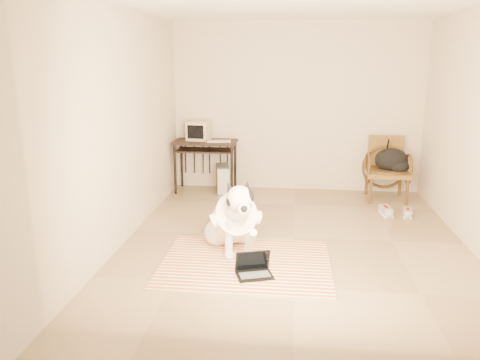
% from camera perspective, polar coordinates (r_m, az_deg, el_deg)
% --- Properties ---
extents(floor, '(4.50, 4.50, 0.00)m').
position_cam_1_polar(floor, '(5.80, 6.58, -6.92)').
color(floor, '#957D5B').
rests_on(floor, ground).
extents(ceiling, '(4.50, 4.50, 0.00)m').
position_cam_1_polar(ceiling, '(5.44, 7.45, 20.64)').
color(ceiling, white).
rests_on(ceiling, wall_back).
extents(wall_back, '(4.50, 0.00, 4.50)m').
position_cam_1_polar(wall_back, '(7.69, 6.91, 8.72)').
color(wall_back, beige).
rests_on(wall_back, floor).
extents(wall_front, '(4.50, 0.00, 4.50)m').
position_cam_1_polar(wall_front, '(3.24, 7.18, 0.91)').
color(wall_front, beige).
rests_on(wall_front, floor).
extents(wall_left, '(0.00, 4.50, 4.50)m').
position_cam_1_polar(wall_left, '(5.79, -13.34, 6.60)').
color(wall_left, beige).
rests_on(wall_left, floor).
extents(wall_right, '(0.00, 4.50, 4.50)m').
position_cam_1_polar(wall_right, '(5.83, 27.15, 5.44)').
color(wall_right, beige).
rests_on(wall_right, floor).
extents(rug, '(1.79, 1.37, 0.02)m').
position_cam_1_polar(rug, '(5.02, 0.70, -10.16)').
color(rug, '#E04B2E').
rests_on(rug, floor).
extents(dog, '(0.71, 1.13, 0.91)m').
position_cam_1_polar(dog, '(5.25, -0.80, -4.92)').
color(dog, white).
rests_on(dog, rug).
extents(laptop, '(0.41, 0.35, 0.24)m').
position_cam_1_polar(laptop, '(4.74, 1.69, -10.81)').
color(laptop, black).
rests_on(laptop, rug).
extents(computer_desk, '(1.01, 0.56, 0.84)m').
position_cam_1_polar(computer_desk, '(7.59, -4.25, 3.90)').
color(computer_desk, black).
rests_on(computer_desk, floor).
extents(crt_monitor, '(0.38, 0.37, 0.30)m').
position_cam_1_polar(crt_monitor, '(7.65, -5.05, 6.02)').
color(crt_monitor, '#C1B097').
rests_on(crt_monitor, computer_desk).
extents(desk_keyboard, '(0.40, 0.20, 0.02)m').
position_cam_1_polar(desk_keyboard, '(7.45, -2.59, 4.75)').
color(desk_keyboard, '#C1B097').
rests_on(desk_keyboard, computer_desk).
extents(pc_tower, '(0.29, 0.50, 0.44)m').
position_cam_1_polar(pc_tower, '(7.64, -2.12, 0.17)').
color(pc_tower, '#4F5052').
rests_on(pc_tower, floor).
extents(rattan_chair, '(0.64, 0.62, 0.96)m').
position_cam_1_polar(rattan_chair, '(7.54, 17.45, 1.36)').
color(rattan_chair, brown).
rests_on(rattan_chair, floor).
extents(backpack, '(0.50, 0.43, 0.37)m').
position_cam_1_polar(backpack, '(7.46, 18.12, 2.19)').
color(backpack, black).
rests_on(backpack, rattan_chair).
extents(sneaker_left, '(0.16, 0.33, 0.11)m').
position_cam_1_polar(sneaker_left, '(6.86, 17.37, -3.65)').
color(sneaker_left, white).
rests_on(sneaker_left, floor).
extents(sneaker_right, '(0.15, 0.28, 0.09)m').
position_cam_1_polar(sneaker_right, '(6.91, 19.75, -3.79)').
color(sneaker_right, white).
rests_on(sneaker_right, floor).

